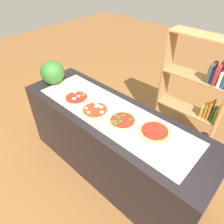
# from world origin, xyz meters

# --- Properties ---
(ground_plane) EXTENTS (12.00, 12.00, 0.00)m
(ground_plane) POSITION_xyz_m (0.00, 0.00, 0.00)
(ground_plane) COLOR brown
(counter) EXTENTS (2.33, 0.74, 0.94)m
(counter) POSITION_xyz_m (0.00, 0.00, 0.47)
(counter) COLOR black
(counter) RESTS_ON ground_plane
(parchment_paper) EXTENTS (1.89, 0.56, 0.00)m
(parchment_paper) POSITION_xyz_m (0.00, 0.00, 0.94)
(parchment_paper) COLOR beige
(parchment_paper) RESTS_ON counter
(pizza_mozzarella_0) EXTENTS (0.29, 0.29, 0.02)m
(pizza_mozzarella_0) POSITION_xyz_m (-0.49, -0.08, 0.95)
(pizza_mozzarella_0) COLOR #E5C17F
(pizza_mozzarella_0) RESTS_ON parchment_paper
(pizza_mozzarella_1) EXTENTS (0.29, 0.29, 0.02)m
(pizza_mozzarella_1) POSITION_xyz_m (-0.16, -0.09, 0.95)
(pizza_mozzarella_1) COLOR tan
(pizza_mozzarella_1) RESTS_ON parchment_paper
(pizza_spinach_2) EXTENTS (0.28, 0.28, 0.02)m
(pizza_spinach_2) POSITION_xyz_m (0.16, -0.02, 0.95)
(pizza_spinach_2) COLOR #DBB26B
(pizza_spinach_2) RESTS_ON parchment_paper
(pizza_pepperoni_3) EXTENTS (0.30, 0.30, 0.03)m
(pizza_pepperoni_3) POSITION_xyz_m (0.49, 0.07, 0.95)
(pizza_pepperoni_3) COLOR tan
(pizza_pepperoni_3) RESTS_ON parchment_paper
(watermelon) EXTENTS (0.30, 0.30, 0.30)m
(watermelon) POSITION_xyz_m (-0.98, -0.05, 1.09)
(watermelon) COLOR #2D6628
(watermelon) RESTS_ON counter
(bookshelf) EXTENTS (0.86, 0.28, 1.56)m
(bookshelf) POSITION_xyz_m (0.46, 1.18, 0.78)
(bookshelf) COLOR #A87A47
(bookshelf) RESTS_ON ground_plane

